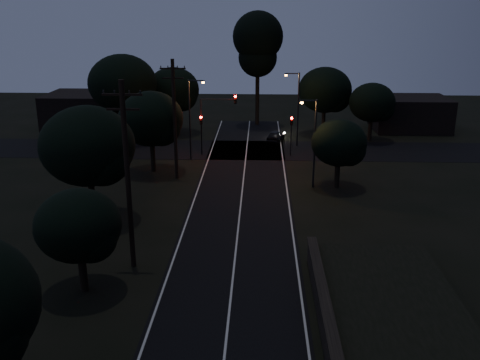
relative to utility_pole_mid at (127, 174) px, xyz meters
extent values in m
cube|color=black|center=(6.00, 7.00, -5.73)|extent=(8.00, 70.00, 0.02)
cube|color=black|center=(6.00, 27.00, -5.73)|extent=(60.00, 8.00, 0.02)
cube|color=beige|center=(6.00, 7.00, -5.71)|extent=(0.12, 70.00, 0.01)
cube|color=beige|center=(2.25, 7.00, -5.71)|extent=(0.12, 70.00, 0.01)
cube|color=beige|center=(9.75, 7.00, -5.71)|extent=(0.12, 70.00, 0.01)
cylinder|color=black|center=(0.00, 0.00, -0.24)|extent=(0.30, 0.30, 11.00)
cube|color=black|center=(0.00, 0.00, 4.46)|extent=(2.20, 0.12, 0.12)
cube|color=black|center=(0.00, 0.00, 3.66)|extent=(1.80, 0.12, 0.12)
cylinder|color=black|center=(0.00, 17.00, -0.49)|extent=(0.30, 0.30, 10.50)
cube|color=black|center=(0.00, 17.00, 3.96)|extent=(2.20, 0.12, 0.12)
cube|color=black|center=(0.00, 17.00, 3.16)|extent=(1.80, 0.12, 0.12)
cylinder|color=black|center=(-2.00, -3.00, -4.67)|extent=(0.44, 0.44, 2.13)
ellipsoid|color=black|center=(-2.00, -3.00, -1.91)|extent=(4.53, 4.53, 3.85)
sphere|color=black|center=(-1.21, -3.45, -2.36)|extent=(2.72, 2.72, 2.72)
cylinder|color=black|center=(-4.50, 7.00, -4.22)|extent=(0.44, 0.44, 3.05)
ellipsoid|color=black|center=(-4.50, 7.00, -0.23)|extent=(6.58, 6.58, 5.59)
sphere|color=black|center=(-3.35, 6.34, -0.88)|extent=(3.95, 3.95, 3.95)
cylinder|color=black|center=(-2.50, 19.00, -4.36)|extent=(0.44, 0.44, 2.76)
ellipsoid|color=black|center=(-2.50, 19.00, -0.76)|extent=(5.90, 5.90, 5.01)
sphere|color=black|center=(-1.47, 18.41, -1.35)|extent=(3.54, 3.54, 3.54)
cylinder|color=black|center=(-3.00, 35.00, -4.29)|extent=(0.44, 0.44, 2.89)
ellipsoid|color=black|center=(-3.00, 35.00, -0.52)|extent=(6.20, 6.20, 5.27)
sphere|color=black|center=(-1.91, 34.38, -1.14)|extent=(3.72, 3.72, 3.72)
cylinder|color=black|center=(-8.00, 31.00, -3.93)|extent=(0.44, 0.44, 3.62)
ellipsoid|color=black|center=(-8.00, 31.00, 0.73)|extent=(7.62, 7.62, 6.47)
sphere|color=black|center=(-6.67, 30.24, -0.03)|extent=(4.57, 4.57, 4.57)
cylinder|color=black|center=(15.00, 35.00, -4.28)|extent=(0.44, 0.44, 2.93)
ellipsoid|color=black|center=(15.00, 35.00, -0.45)|extent=(6.30, 6.30, 5.35)
sphere|color=black|center=(16.10, 34.37, -1.08)|extent=(3.78, 3.78, 3.78)
cylinder|color=black|center=(20.00, 32.00, -4.53)|extent=(0.44, 0.44, 2.42)
ellipsoid|color=black|center=(20.00, 32.00, -1.38)|extent=(5.17, 5.17, 4.39)
sphere|color=black|center=(20.90, 31.48, -1.89)|extent=(3.10, 3.10, 3.10)
cylinder|color=black|center=(14.00, 15.00, -4.65)|extent=(0.44, 0.44, 2.17)
ellipsoid|color=black|center=(14.00, 15.00, -1.83)|extent=(4.61, 4.61, 3.92)
sphere|color=black|center=(14.81, 14.54, -2.30)|extent=(2.77, 2.77, 2.77)
cylinder|color=black|center=(7.00, 40.00, -1.83)|extent=(0.50, 0.50, 7.82)
sphere|color=black|center=(7.00, 40.00, 5.35)|extent=(6.26, 6.26, 6.26)
sphere|color=black|center=(7.00, 40.00, 2.79)|extent=(4.83, 4.83, 4.83)
cube|color=black|center=(-14.00, 37.00, -3.54)|extent=(10.00, 8.00, 4.40)
cube|color=black|center=(26.00, 38.00, -3.74)|extent=(9.00, 7.00, 4.00)
cylinder|color=black|center=(1.40, 25.00, -4.14)|extent=(0.12, 0.12, 3.20)
cube|color=black|center=(1.40, 25.00, -2.09)|extent=(0.28, 0.22, 0.90)
sphere|color=#FF0705|center=(1.40, 24.87, -1.79)|extent=(0.22, 0.22, 0.22)
cylinder|color=black|center=(10.60, 25.00, -4.14)|extent=(0.12, 0.12, 3.20)
cube|color=black|center=(10.60, 25.00, -2.09)|extent=(0.28, 0.22, 0.90)
sphere|color=#FF0705|center=(10.60, 24.87, -1.79)|extent=(0.22, 0.22, 0.22)
cylinder|color=black|center=(1.40, 25.00, -3.24)|extent=(0.12, 0.12, 5.00)
cube|color=black|center=(4.90, 25.00, 0.06)|extent=(0.28, 0.22, 0.90)
sphere|color=#FF0705|center=(4.90, 24.87, 0.36)|extent=(0.22, 0.22, 0.22)
cube|color=black|center=(3.15, 25.00, 0.06)|extent=(3.50, 0.08, 0.08)
cylinder|color=black|center=(0.50, 23.00, -1.74)|extent=(0.16, 0.16, 8.00)
cube|color=black|center=(1.20, 23.00, 2.16)|extent=(1.40, 0.10, 0.10)
cube|color=black|center=(1.90, 23.00, 2.11)|extent=(0.35, 0.22, 0.12)
sphere|color=orange|center=(1.90, 23.00, 2.01)|extent=(0.26, 0.26, 0.26)
cylinder|color=black|center=(11.50, 29.00, -1.74)|extent=(0.16, 0.16, 8.00)
cube|color=black|center=(10.80, 29.00, 2.16)|extent=(1.40, 0.10, 0.10)
cube|color=black|center=(10.10, 29.00, 2.11)|extent=(0.35, 0.22, 0.12)
sphere|color=orange|center=(10.10, 29.00, 2.01)|extent=(0.26, 0.26, 0.26)
cylinder|color=black|center=(12.00, 15.00, -1.99)|extent=(0.16, 0.16, 7.50)
cube|color=black|center=(11.40, 15.00, 1.66)|extent=(1.20, 0.10, 0.10)
cube|color=black|center=(10.80, 15.00, 1.61)|extent=(0.35, 0.22, 0.12)
sphere|color=orange|center=(10.80, 15.00, 1.51)|extent=(0.26, 0.26, 0.26)
imported|color=black|center=(9.20, 31.00, -5.12)|extent=(2.40, 3.91, 1.24)
camera|label=1|loc=(7.48, -28.42, 9.02)|focal=40.00mm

